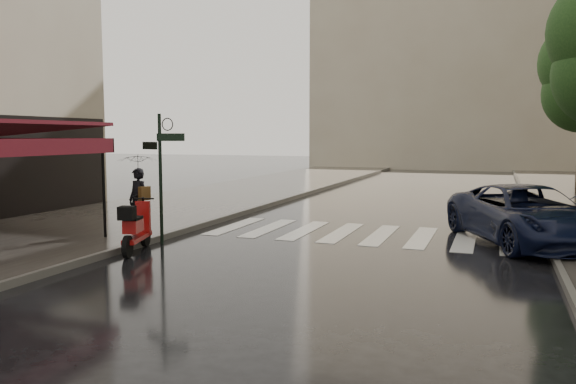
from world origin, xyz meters
The scene contains 10 objects.
ground centered at (0.00, 0.00, 0.00)m, with size 120.00×120.00×0.00m, color black.
sidewalk_near centered at (-4.50, 12.00, 0.06)m, with size 6.00×60.00×0.12m, color #38332D.
curb_near centered at (-1.45, 12.00, 0.07)m, with size 0.12×60.00×0.16m, color #595651.
curb_far centered at (7.45, 12.00, 0.07)m, with size 0.12×60.00×0.16m, color #595651.
crosswalk centered at (2.98, 6.00, 0.01)m, with size 7.85×3.20×0.01m.
signpost centered at (-1.19, 3.00, 1.83)m, with size 1.17×0.29×3.10m.
backdrop_building centered at (3.00, 38.00, 10.00)m, with size 22.00×6.00×20.00m, color tan.
pedestrian_with_umbrella centered at (-2.37, 3.74, 1.74)m, with size 1.19×1.20×2.44m.
scooter centered at (-1.17, 1.93, 0.53)m, with size 0.78×1.70×1.15m.
parked_car centered at (7.00, 5.99, 0.71)m, with size 2.34×5.07×1.41m, color black.
Camera 1 is at (6.25, -8.39, 2.58)m, focal length 35.00 mm.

